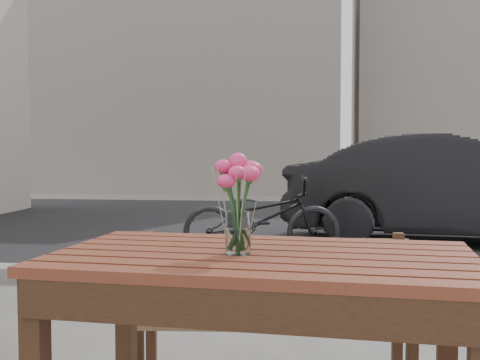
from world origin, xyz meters
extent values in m
cube|color=black|center=(0.00, 7.00, 0.00)|extent=(30.00, 8.00, 0.00)
cube|color=gray|center=(0.00, 3.00, 0.06)|extent=(30.00, 0.25, 0.12)
cube|color=gray|center=(-3.00, 14.00, 4.00)|extent=(8.00, 3.00, 8.00)
cube|color=brown|center=(0.21, -0.01, 0.79)|extent=(1.38, 0.88, 0.03)
cube|color=black|center=(-0.36, 0.37, 0.39)|extent=(0.07, 0.07, 0.78)
cube|color=olive|center=(0.20, 0.69, 0.40)|extent=(1.27, 0.43, 0.03)
cube|color=olive|center=(0.18, 0.88, 0.60)|extent=(1.24, 0.12, 0.34)
cube|color=black|center=(-0.38, 0.79, 0.38)|extent=(0.05, 0.05, 0.76)
cube|color=black|center=(0.75, 0.88, 0.38)|extent=(0.05, 0.05, 0.76)
cylinder|color=white|center=(0.13, -0.04, 0.88)|extent=(0.08, 0.08, 0.13)
cylinder|color=#2B5E2B|center=(0.13, -0.04, 0.94)|extent=(0.05, 0.05, 0.27)
imported|color=black|center=(2.03, 5.58, 0.65)|extent=(4.08, 1.78, 1.30)
imported|color=black|center=(-0.16, 4.27, 0.43)|extent=(1.67, 0.72, 0.85)
camera|label=1|loc=(0.36, -1.89, 1.14)|focal=45.00mm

